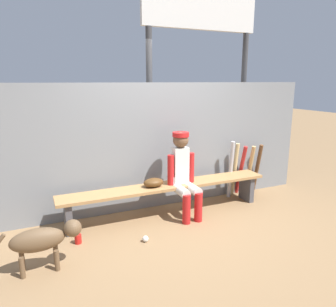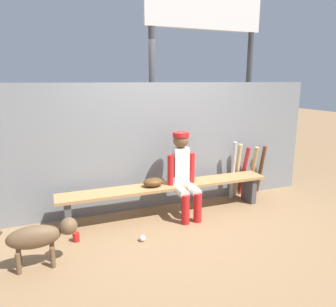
{
  "view_description": "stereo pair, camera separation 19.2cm",
  "coord_description": "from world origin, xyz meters",
  "px_view_note": "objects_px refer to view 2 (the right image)",
  "views": [
    {
      "loc": [
        -1.69,
        -3.86,
        1.87
      ],
      "look_at": [
        0.0,
        0.0,
        0.89
      ],
      "focal_mm": 33.57,
      "sensor_mm": 36.0,
      "label": 1
    },
    {
      "loc": [
        -1.51,
        -3.93,
        1.87
      ],
      "look_at": [
        0.0,
        0.0,
        0.89
      ],
      "focal_mm": 33.57,
      "sensor_mm": 36.0,
      "label": 2
    }
  ],
  "objects_px": {
    "bat_aluminum_silver": "(233,171)",
    "scoreboard": "(208,26)",
    "baseball": "(142,238)",
    "cup_on_ground": "(76,237)",
    "player_seated": "(184,172)",
    "dog": "(40,236)",
    "bat_wood_natural": "(237,171)",
    "dugout_bench": "(168,190)",
    "bat_wood_dark": "(261,169)",
    "bat_wood_tan": "(253,171)",
    "bat_aluminum_red": "(244,171)",
    "cup_on_bench": "(173,181)",
    "baseball_glove": "(153,182)"
  },
  "relations": [
    {
      "from": "dugout_bench",
      "to": "bat_wood_dark",
      "type": "relative_size",
      "value": 3.63
    },
    {
      "from": "cup_on_ground",
      "to": "player_seated",
      "type": "bearing_deg",
      "value": 8.94
    },
    {
      "from": "cup_on_ground",
      "to": "dog",
      "type": "relative_size",
      "value": 0.13
    },
    {
      "from": "baseball_glove",
      "to": "bat_wood_dark",
      "type": "distance_m",
      "value": 2.02
    },
    {
      "from": "bat_wood_tan",
      "to": "cup_on_ground",
      "type": "bearing_deg",
      "value": -169.1
    },
    {
      "from": "scoreboard",
      "to": "player_seated",
      "type": "bearing_deg",
      "value": -129.35
    },
    {
      "from": "dugout_bench",
      "to": "player_seated",
      "type": "height_order",
      "value": "player_seated"
    },
    {
      "from": "bat_aluminum_silver",
      "to": "scoreboard",
      "type": "xyz_separation_m",
      "value": [
        -0.11,
        0.78,
        2.27
      ]
    },
    {
      "from": "player_seated",
      "to": "bat_wood_natural",
      "type": "bearing_deg",
      "value": 17.55
    },
    {
      "from": "dugout_bench",
      "to": "cup_on_bench",
      "type": "distance_m",
      "value": 0.16
    },
    {
      "from": "dugout_bench",
      "to": "bat_wood_dark",
      "type": "distance_m",
      "value": 1.8
    },
    {
      "from": "dugout_bench",
      "to": "baseball_glove",
      "type": "height_order",
      "value": "baseball_glove"
    },
    {
      "from": "cup_on_bench",
      "to": "scoreboard",
      "type": "height_order",
      "value": "scoreboard"
    },
    {
      "from": "baseball",
      "to": "scoreboard",
      "type": "relative_size",
      "value": 0.02
    },
    {
      "from": "cup_on_bench",
      "to": "cup_on_ground",
      "type": "bearing_deg",
      "value": -166.47
    },
    {
      "from": "dugout_bench",
      "to": "bat_wood_dark",
      "type": "bearing_deg",
      "value": 8.47
    },
    {
      "from": "dugout_bench",
      "to": "player_seated",
      "type": "xyz_separation_m",
      "value": [
        0.19,
        -0.11,
        0.28
      ]
    },
    {
      "from": "cup_on_ground",
      "to": "scoreboard",
      "type": "distance_m",
      "value": 3.82
    },
    {
      "from": "baseball",
      "to": "dog",
      "type": "height_order",
      "value": "dog"
    },
    {
      "from": "baseball_glove",
      "to": "bat_wood_natural",
      "type": "relative_size",
      "value": 0.31
    },
    {
      "from": "bat_aluminum_red",
      "to": "bat_wood_dark",
      "type": "distance_m",
      "value": 0.35
    },
    {
      "from": "bat_aluminum_silver",
      "to": "cup_on_bench",
      "type": "distance_m",
      "value": 1.13
    },
    {
      "from": "baseball_glove",
      "to": "baseball",
      "type": "xyz_separation_m",
      "value": [
        -0.35,
        -0.63,
        -0.47
      ]
    },
    {
      "from": "player_seated",
      "to": "bat_aluminum_silver",
      "type": "relative_size",
      "value": 1.25
    },
    {
      "from": "bat_aluminum_red",
      "to": "bat_aluminum_silver",
      "type": "bearing_deg",
      "value": -164.42
    },
    {
      "from": "bat_aluminum_silver",
      "to": "cup_on_ground",
      "type": "xyz_separation_m",
      "value": [
        -2.49,
        -0.53,
        -0.42
      ]
    },
    {
      "from": "bat_aluminum_red",
      "to": "player_seated",
      "type": "bearing_deg",
      "value": -163.66
    },
    {
      "from": "baseball",
      "to": "cup_on_ground",
      "type": "distance_m",
      "value": 0.79
    },
    {
      "from": "baseball_glove",
      "to": "bat_aluminum_silver",
      "type": "distance_m",
      "value": 1.42
    },
    {
      "from": "dugout_bench",
      "to": "baseball",
      "type": "height_order",
      "value": "dugout_bench"
    },
    {
      "from": "bat_wood_natural",
      "to": "dugout_bench",
      "type": "bearing_deg",
      "value": -169.42
    },
    {
      "from": "baseball",
      "to": "scoreboard",
      "type": "bearing_deg",
      "value": 44.15
    },
    {
      "from": "dugout_bench",
      "to": "baseball",
      "type": "relative_size",
      "value": 41.13
    },
    {
      "from": "bat_wood_tan",
      "to": "dog",
      "type": "xyz_separation_m",
      "value": [
        -3.27,
        -0.97,
        -0.09
      ]
    },
    {
      "from": "player_seated",
      "to": "cup_on_bench",
      "type": "bearing_deg",
      "value": 142.65
    },
    {
      "from": "dugout_bench",
      "to": "bat_aluminum_red",
      "type": "relative_size",
      "value": 3.59
    },
    {
      "from": "dugout_bench",
      "to": "bat_wood_natural",
      "type": "distance_m",
      "value": 1.33
    },
    {
      "from": "bat_aluminum_red",
      "to": "dog",
      "type": "height_order",
      "value": "bat_aluminum_red"
    },
    {
      "from": "dugout_bench",
      "to": "cup_on_ground",
      "type": "distance_m",
      "value": 1.39
    },
    {
      "from": "bat_wood_dark",
      "to": "scoreboard",
      "type": "xyz_separation_m",
      "value": [
        -0.71,
        0.7,
        2.32
      ]
    },
    {
      "from": "bat_aluminum_silver",
      "to": "cup_on_bench",
      "type": "bearing_deg",
      "value": -169.89
    },
    {
      "from": "dugout_bench",
      "to": "baseball_glove",
      "type": "bearing_deg",
      "value": 180.0
    },
    {
      "from": "bat_wood_dark",
      "to": "dog",
      "type": "bearing_deg",
      "value": -163.57
    },
    {
      "from": "dugout_bench",
      "to": "player_seated",
      "type": "distance_m",
      "value": 0.36
    },
    {
      "from": "bat_aluminum_silver",
      "to": "bat_aluminum_red",
      "type": "bearing_deg",
      "value": 15.58
    },
    {
      "from": "bat_aluminum_red",
      "to": "bat_wood_dark",
      "type": "height_order",
      "value": "bat_aluminum_red"
    },
    {
      "from": "dugout_bench",
      "to": "dog",
      "type": "relative_size",
      "value": 3.61
    },
    {
      "from": "player_seated",
      "to": "dog",
      "type": "bearing_deg",
      "value": -160.92
    },
    {
      "from": "bat_aluminum_red",
      "to": "dog",
      "type": "bearing_deg",
      "value": -162.0
    },
    {
      "from": "bat_aluminum_silver",
      "to": "bat_aluminum_red",
      "type": "xyz_separation_m",
      "value": [
        0.26,
        0.07,
        -0.05
      ]
    }
  ]
}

